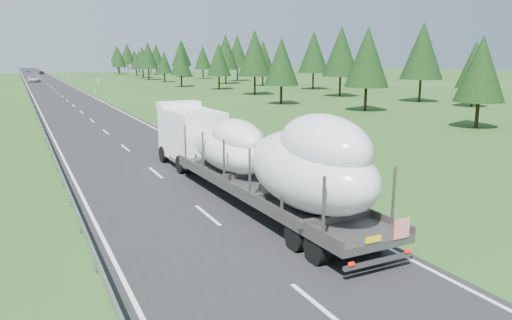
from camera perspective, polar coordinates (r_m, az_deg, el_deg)
name	(u,v)px	position (r m, az deg, el deg)	size (l,w,h in m)	color
ground	(208,216)	(22.08, -5.55, -6.34)	(400.00, 400.00, 0.00)	#224617
road_surface	(51,87)	(120.15, -22.38, 7.70)	(10.00, 400.00, 0.02)	black
guardrail	(24,85)	(119.86, -24.94, 7.77)	(0.10, 400.00, 0.76)	slate
marker_posts	(61,75)	(175.39, -21.41, 8.98)	(0.13, 350.08, 1.00)	silver
highway_sign	(98,83)	(100.89, -17.61, 8.43)	(0.08, 0.90, 2.60)	slate
tree_line_right	(218,55)	(128.38, -4.37, 11.88)	(27.54, 284.99, 12.49)	black
boat_truck	(252,152)	(23.25, -0.49, 0.89)	(3.65, 21.04, 4.85)	white
distant_van	(34,79)	(145.20, -24.03, 8.47)	(2.83, 6.14, 1.71)	silver
distant_car_dark	(42,72)	(206.24, -23.31, 9.18)	(1.54, 3.83, 1.31)	black
distant_car_blue	(28,70)	(242.29, -24.62, 9.33)	(1.39, 4.00, 1.32)	#1B244C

